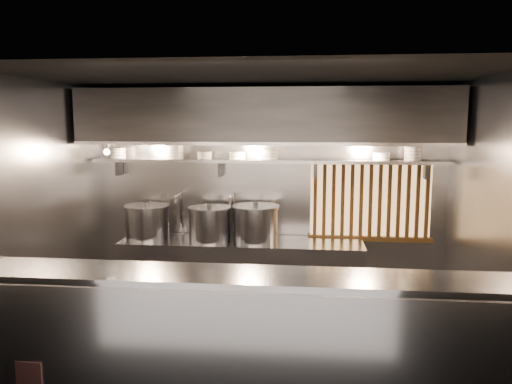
% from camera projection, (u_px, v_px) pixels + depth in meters
% --- Properties ---
extents(floor, '(4.50, 4.50, 0.00)m').
position_uv_depth(floor, '(256.00, 351.00, 5.19)').
color(floor, black).
rests_on(floor, ground).
extents(ceiling, '(4.50, 4.50, 0.00)m').
position_uv_depth(ceiling, '(256.00, 76.00, 4.80)').
color(ceiling, black).
rests_on(ceiling, wall_back).
extents(wall_back, '(4.50, 0.00, 4.50)m').
position_uv_depth(wall_back, '(268.00, 197.00, 6.47)').
color(wall_back, gray).
rests_on(wall_back, floor).
extents(wall_left, '(0.00, 3.00, 3.00)m').
position_uv_depth(wall_left, '(43.00, 215.00, 5.23)').
color(wall_left, gray).
rests_on(wall_left, floor).
extents(wall_right, '(0.00, 3.00, 3.00)m').
position_uv_depth(wall_right, '(490.00, 224.00, 4.76)').
color(wall_right, gray).
rests_on(wall_right, floor).
extents(serving_counter, '(4.50, 0.56, 1.13)m').
position_uv_depth(serving_counter, '(244.00, 339.00, 4.17)').
color(serving_counter, '#A0A0A5').
rests_on(serving_counter, floor).
extents(cooking_bench, '(3.00, 0.70, 0.90)m').
position_uv_depth(cooking_bench, '(242.00, 275.00, 6.27)').
color(cooking_bench, '#A0A0A5').
rests_on(cooking_bench, floor).
extents(bowl_shelf, '(4.40, 0.34, 0.04)m').
position_uv_depth(bowl_shelf, '(267.00, 161.00, 6.22)').
color(bowl_shelf, '#A0A0A5').
rests_on(bowl_shelf, wall_back).
extents(exhaust_hood, '(4.40, 0.81, 0.65)m').
position_uv_depth(exhaust_hood, '(266.00, 117.00, 5.93)').
color(exhaust_hood, '#2D2D30').
rests_on(exhaust_hood, ceiling).
extents(wood_screen, '(1.56, 0.09, 1.04)m').
position_uv_depth(wood_screen, '(370.00, 200.00, 6.29)').
color(wood_screen, '#E9AD68').
rests_on(wood_screen, wall_back).
extents(faucet_left, '(0.04, 0.30, 0.50)m').
position_uv_depth(faucet_left, '(179.00, 204.00, 6.47)').
color(faucet_left, silver).
rests_on(faucet_left, wall_back).
extents(faucet_right, '(0.04, 0.30, 0.50)m').
position_uv_depth(faucet_right, '(232.00, 205.00, 6.40)').
color(faucet_right, silver).
rests_on(faucet_right, wall_back).
extents(heat_lamp, '(0.25, 0.35, 0.20)m').
position_uv_depth(heat_lamp, '(105.00, 147.00, 5.93)').
color(heat_lamp, '#A0A0A5').
rests_on(heat_lamp, exhaust_hood).
extents(pendant_bulb, '(0.09, 0.09, 0.19)m').
position_uv_depth(pendant_bulb, '(258.00, 155.00, 6.11)').
color(pendant_bulb, '#2D2D30').
rests_on(pendant_bulb, exhaust_hood).
extents(stock_pot_left, '(0.57, 0.57, 0.46)m').
position_uv_depth(stock_pot_left, '(210.00, 224.00, 6.18)').
color(stock_pot_left, '#A0A0A5').
rests_on(stock_pot_left, cooking_bench).
extents(stock_pot_mid, '(0.70, 0.70, 0.46)m').
position_uv_depth(stock_pot_mid, '(147.00, 221.00, 6.32)').
color(stock_pot_mid, '#A0A0A5').
rests_on(stock_pot_mid, cooking_bench).
extents(stock_pot_right, '(0.69, 0.69, 0.48)m').
position_uv_depth(stock_pot_right, '(256.00, 223.00, 6.16)').
color(stock_pot_right, '#A0A0A5').
rests_on(stock_pot_right, cooking_bench).
extents(red_placard, '(0.23, 0.03, 0.32)m').
position_uv_depth(red_placard, '(29.00, 380.00, 4.14)').
color(red_placard, red).
rests_on(red_placard, serving_counter).
extents(bowl_stack_0, '(0.21, 0.21, 0.13)m').
position_uv_depth(bowl_stack_0, '(118.00, 153.00, 6.41)').
color(bowl_stack_0, silver).
rests_on(bowl_stack_0, bowl_shelf).
extents(bowl_stack_1, '(0.25, 0.25, 0.17)m').
position_uv_depth(bowl_stack_1, '(174.00, 152.00, 6.33)').
color(bowl_stack_1, silver).
rests_on(bowl_stack_1, bowl_shelf).
extents(bowl_stack_2, '(0.20, 0.20, 0.09)m').
position_uv_depth(bowl_stack_2, '(205.00, 155.00, 6.30)').
color(bowl_stack_2, silver).
rests_on(bowl_stack_2, bowl_shelf).
extents(bowl_stack_3, '(0.23, 0.23, 0.09)m').
position_uv_depth(bowl_stack_3, '(237.00, 155.00, 6.25)').
color(bowl_stack_3, silver).
rests_on(bowl_stack_3, bowl_shelf).
extents(bowl_stack_4, '(0.24, 0.24, 0.13)m').
position_uv_depth(bowl_stack_4, '(269.00, 154.00, 6.21)').
color(bowl_stack_4, silver).
rests_on(bowl_stack_4, bowl_shelf).
extents(bowl_stack_5, '(0.22, 0.22, 0.09)m').
position_uv_depth(bowl_stack_5, '(381.00, 156.00, 6.07)').
color(bowl_stack_5, silver).
rests_on(bowl_stack_5, bowl_shelf).
extents(bowl_stack_6, '(0.22, 0.22, 0.17)m').
position_uv_depth(bowl_stack_6, '(413.00, 154.00, 6.03)').
color(bowl_stack_6, silver).
rests_on(bowl_stack_6, bowl_shelf).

